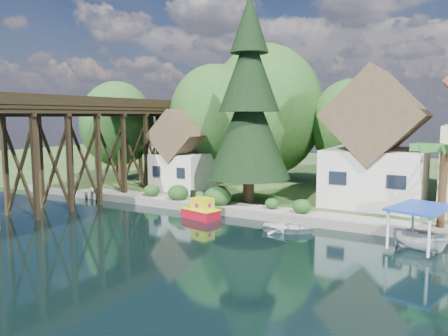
{
  "coord_description": "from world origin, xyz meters",
  "views": [
    {
      "loc": [
        13.22,
        -21.11,
        7.76
      ],
      "look_at": [
        -1.74,
        6.0,
        3.99
      ],
      "focal_mm": 35.0,
      "sensor_mm": 36.0,
      "label": 1
    }
  ],
  "objects_px": {
    "tugboat": "(201,210)",
    "boat_white_a": "(289,226)",
    "shed": "(183,155)",
    "house_left": "(377,147)",
    "palm_tree": "(445,151)",
    "conifer": "(249,104)",
    "boat_canopy": "(420,232)",
    "trestle_bridge": "(73,143)"
  },
  "relations": [
    {
      "from": "tugboat",
      "to": "boat_white_a",
      "type": "relative_size",
      "value": 0.9
    },
    {
      "from": "shed",
      "to": "boat_white_a",
      "type": "bearing_deg",
      "value": -31.02
    },
    {
      "from": "house_left",
      "to": "shed",
      "type": "height_order",
      "value": "house_left"
    },
    {
      "from": "shed",
      "to": "palm_tree",
      "type": "distance_m",
      "value": 23.71
    },
    {
      "from": "conifer",
      "to": "boat_canopy",
      "type": "height_order",
      "value": "conifer"
    },
    {
      "from": "trestle_bridge",
      "to": "tugboat",
      "type": "distance_m",
      "value": 13.07
    },
    {
      "from": "trestle_bridge",
      "to": "tugboat",
      "type": "relative_size",
      "value": 13.87
    },
    {
      "from": "palm_tree",
      "to": "tugboat",
      "type": "bearing_deg",
      "value": -167.73
    },
    {
      "from": "trestle_bridge",
      "to": "palm_tree",
      "type": "bearing_deg",
      "value": 9.27
    },
    {
      "from": "shed",
      "to": "boat_white_a",
      "type": "height_order",
      "value": "shed"
    },
    {
      "from": "conifer",
      "to": "house_left",
      "type": "bearing_deg",
      "value": 26.76
    },
    {
      "from": "house_left",
      "to": "conifer",
      "type": "relative_size",
      "value": 0.65
    },
    {
      "from": "shed",
      "to": "palm_tree",
      "type": "relative_size",
      "value": 1.37
    },
    {
      "from": "palm_tree",
      "to": "shed",
      "type": "bearing_deg",
      "value": 168.46
    },
    {
      "from": "shed",
      "to": "trestle_bridge",
      "type": "bearing_deg",
      "value": -118.19
    },
    {
      "from": "conifer",
      "to": "tugboat",
      "type": "distance_m",
      "value": 9.57
    },
    {
      "from": "tugboat",
      "to": "conifer",
      "type": "bearing_deg",
      "value": 72.96
    },
    {
      "from": "conifer",
      "to": "boat_white_a",
      "type": "height_order",
      "value": "conifer"
    },
    {
      "from": "trestle_bridge",
      "to": "conifer",
      "type": "distance_m",
      "value": 15.33
    },
    {
      "from": "shed",
      "to": "palm_tree",
      "type": "xyz_separation_m",
      "value": [
        23.17,
        -4.73,
        1.68
      ]
    },
    {
      "from": "trestle_bridge",
      "to": "conifer",
      "type": "xyz_separation_m",
      "value": [
        13.67,
        6.12,
        3.28
      ]
    },
    {
      "from": "palm_tree",
      "to": "tugboat",
      "type": "xyz_separation_m",
      "value": [
        -16.04,
        -3.49,
        -4.88
      ]
    },
    {
      "from": "trestle_bridge",
      "to": "house_left",
      "type": "height_order",
      "value": "house_left"
    },
    {
      "from": "conifer",
      "to": "palm_tree",
      "type": "distance_m",
      "value": 14.91
    },
    {
      "from": "palm_tree",
      "to": "boat_canopy",
      "type": "height_order",
      "value": "palm_tree"
    },
    {
      "from": "boat_white_a",
      "to": "boat_canopy",
      "type": "height_order",
      "value": "boat_canopy"
    },
    {
      "from": "house_left",
      "to": "trestle_bridge",
      "type": "bearing_deg",
      "value": -154.79
    },
    {
      "from": "house_left",
      "to": "shed",
      "type": "distance_m",
      "value": 18.11
    },
    {
      "from": "palm_tree",
      "to": "conifer",
      "type": "bearing_deg",
      "value": 173.98
    },
    {
      "from": "house_left",
      "to": "boat_canopy",
      "type": "bearing_deg",
      "value": -67.36
    },
    {
      "from": "conifer",
      "to": "palm_tree",
      "type": "bearing_deg",
      "value": -6.02
    },
    {
      "from": "trestle_bridge",
      "to": "conifer",
      "type": "bearing_deg",
      "value": 24.13
    },
    {
      "from": "house_left",
      "to": "palm_tree",
      "type": "bearing_deg",
      "value": -50.31
    },
    {
      "from": "shed",
      "to": "tugboat",
      "type": "distance_m",
      "value": 11.34
    },
    {
      "from": "trestle_bridge",
      "to": "house_left",
      "type": "relative_size",
      "value": 4.01
    },
    {
      "from": "shed",
      "to": "boat_white_a",
      "type": "distance_m",
      "value": 17.0
    },
    {
      "from": "shed",
      "to": "conifer",
      "type": "relative_size",
      "value": 0.46
    },
    {
      "from": "shed",
      "to": "tugboat",
      "type": "relative_size",
      "value": 2.46
    },
    {
      "from": "trestle_bridge",
      "to": "palm_tree",
      "type": "distance_m",
      "value": 28.55
    },
    {
      "from": "house_left",
      "to": "boat_canopy",
      "type": "xyz_separation_m",
      "value": [
        4.29,
        -10.3,
        -4.03
      ]
    },
    {
      "from": "conifer",
      "to": "boat_canopy",
      "type": "xyz_separation_m",
      "value": [
        13.62,
        -5.59,
        -7.52
      ]
    },
    {
      "from": "house_left",
      "to": "palm_tree",
      "type": "height_order",
      "value": "house_left"
    }
  ]
}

